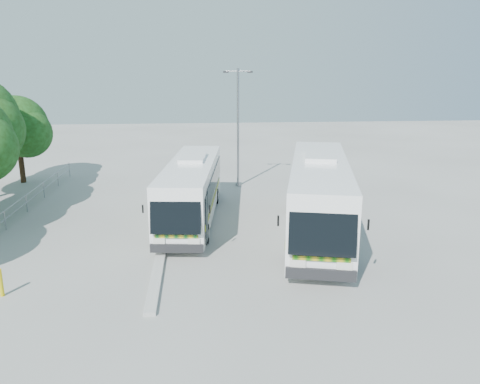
{
  "coord_description": "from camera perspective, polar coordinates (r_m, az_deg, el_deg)",
  "views": [
    {
      "loc": [
        -0.69,
        -19.42,
        7.49
      ],
      "look_at": [
        1.39,
        2.98,
        1.64
      ],
      "focal_mm": 35.0,
      "sensor_mm": 36.0,
      "label": 1
    }
  ],
  "objects": [
    {
      "name": "bollard",
      "position": [
        18.14,
        -27.14,
        -9.8
      ],
      "size": [
        0.15,
        0.15,
        0.99
      ],
      "primitive_type": "cylinder",
      "rotation": [
        0.0,
        0.0,
        -0.06
      ],
      "color": "gold",
      "rests_on": "ground"
    },
    {
      "name": "kerb_divider",
      "position": [
        22.72,
        -9.11,
        -4.66
      ],
      "size": [
        0.4,
        16.0,
        0.15
      ],
      "primitive_type": "cube",
      "color": "#B2B2AD",
      "rests_on": "ground"
    },
    {
      "name": "lamppost",
      "position": [
        30.63,
        -0.24,
        8.45
      ],
      "size": [
        1.87,
        0.48,
        7.65
      ],
      "rotation": [
        0.0,
        0.0,
        -0.16
      ],
      "color": "gray",
      "rests_on": "ground"
    },
    {
      "name": "tree_far_e",
      "position": [
        35.01,
        -25.43,
        7.28
      ],
      "size": [
        4.54,
        4.28,
        5.92
      ],
      "color": "#382314",
      "rests_on": "ground"
    },
    {
      "name": "coach_adjacent",
      "position": [
        22.22,
        9.61,
        -0.25
      ],
      "size": [
        5.3,
        12.6,
        3.43
      ],
      "rotation": [
        0.0,
        0.0,
        -0.24
      ],
      "color": "white",
      "rests_on": "ground"
    },
    {
      "name": "coach_main",
      "position": [
        24.0,
        -5.9,
        0.42
      ],
      "size": [
        3.41,
        11.03,
        3.01
      ],
      "rotation": [
        0.0,
        0.0,
        -0.11
      ],
      "color": "white",
      "rests_on": "ground"
    },
    {
      "name": "railing",
      "position": [
        26.09,
        -26.02,
        -1.94
      ],
      "size": [
        0.06,
        22.0,
        1.0
      ],
      "color": "gray",
      "rests_on": "ground"
    },
    {
      "name": "ground",
      "position": [
        20.82,
        -3.08,
        -6.52
      ],
      "size": [
        100.0,
        100.0,
        0.0
      ],
      "primitive_type": "plane",
      "color": "#A6A6A0",
      "rests_on": "ground"
    }
  ]
}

